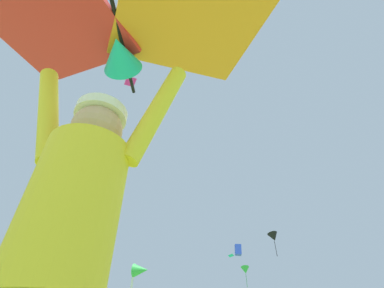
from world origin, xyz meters
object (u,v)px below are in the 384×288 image
object	(u,v)px
kite_flyer_person	(59,257)
held_stunt_kite	(121,27)
distant_kite_magenta_far_center	(130,81)
distant_kite_blue_high_left	(238,250)
distant_kite_black_high_right	(274,237)
marker_flag	(138,279)
distant_kite_teal_low_left	(231,255)
distant_kite_green_overhead_distant	(245,270)

from	to	relation	value
kite_flyer_person	held_stunt_kite	world-z (taller)	held_stunt_kite
kite_flyer_person	distant_kite_magenta_far_center	bearing A→B (deg)	120.32
distant_kite_magenta_far_center	distant_kite_blue_high_left	size ratio (longest dim) A/B	0.68
distant_kite_black_high_right	marker_flag	distance (m)	31.63
kite_flyer_person	held_stunt_kite	bearing A→B (deg)	-80.37
distant_kite_magenta_far_center	marker_flag	world-z (taller)	distant_kite_magenta_far_center
distant_kite_magenta_far_center	distant_kite_teal_low_left	xyz separation A→B (m)	(6.17, 19.06, -8.75)
held_stunt_kite	marker_flag	size ratio (longest dim) A/B	0.98
kite_flyer_person	distant_kite_black_high_right	size ratio (longest dim) A/B	0.66
kite_flyer_person	held_stunt_kite	xyz separation A→B (m)	(0.01, -0.09, 1.32)
distant_kite_black_high_right	marker_flag	world-z (taller)	distant_kite_black_high_right
distant_kite_teal_low_left	distant_kite_black_high_right	distance (m)	6.58
distant_kite_magenta_far_center	marker_flag	size ratio (longest dim) A/B	0.43
held_stunt_kite	distant_kite_teal_low_left	world-z (taller)	distant_kite_teal_low_left
distant_kite_teal_low_left	distant_kite_magenta_far_center	bearing A→B (deg)	-107.95
distant_kite_green_overhead_distant	distant_kite_magenta_far_center	bearing A→B (deg)	-118.10
distant_kite_magenta_far_center	distant_kite_green_overhead_distant	distance (m)	19.77
held_stunt_kite	distant_kite_green_overhead_distant	world-z (taller)	distant_kite_green_overhead_distant
kite_flyer_person	distant_kite_teal_low_left	world-z (taller)	distant_kite_teal_low_left
distant_kite_blue_high_left	distant_kite_green_overhead_distant	xyz separation A→B (m)	(0.60, -8.81, -4.46)
held_stunt_kite	kite_flyer_person	bearing A→B (deg)	99.63
distant_kite_blue_high_left	distant_kite_teal_low_left	world-z (taller)	distant_kite_blue_high_left
held_stunt_kite	marker_flag	bearing A→B (deg)	107.34
kite_flyer_person	marker_flag	world-z (taller)	marker_flag
distant_kite_magenta_far_center	distant_kite_teal_low_left	size ratio (longest dim) A/B	1.23
distant_kite_blue_high_left	marker_flag	size ratio (longest dim) A/B	0.64
distant_kite_magenta_far_center	distant_kite_black_high_right	distance (m)	25.36
held_stunt_kite	distant_kite_blue_high_left	bearing A→B (deg)	89.90
held_stunt_kite	marker_flag	world-z (taller)	held_stunt_kite
kite_flyer_person	distant_kite_black_high_right	distance (m)	35.69
distant_kite_green_overhead_distant	kite_flyer_person	bearing A→B (deg)	-91.49
distant_kite_green_overhead_distant	distant_kite_teal_low_left	size ratio (longest dim) A/B	2.50
kite_flyer_person	distant_kite_green_overhead_distant	bearing A→B (deg)	88.51
kite_flyer_person	distant_kite_green_overhead_distant	xyz separation A→B (m)	(0.68, 26.00, 5.85)
distant_kite_magenta_far_center	distant_kite_green_overhead_distant	bearing A→B (deg)	61.90
kite_flyer_person	distant_kite_magenta_far_center	distance (m)	22.08
distant_kite_black_high_right	held_stunt_kite	bearing A→B (deg)	-97.83
distant_kite_green_overhead_distant	distant_kite_teal_low_left	xyz separation A→B (m)	(-1.41, 4.86, 2.73)
kite_flyer_person	distant_kite_blue_high_left	world-z (taller)	distant_kite_blue_high_left
distant_kite_magenta_far_center	marker_flag	distance (m)	18.96
marker_flag	distant_kite_black_high_right	bearing A→B (deg)	78.43
marker_flag	distant_kite_green_overhead_distant	bearing A→B (deg)	84.67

